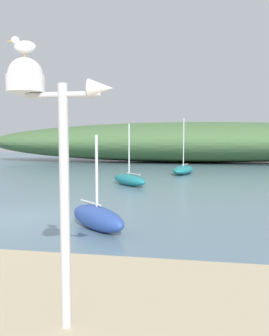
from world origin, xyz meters
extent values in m
plane|color=slate|center=(0.00, 0.00, 0.00)|extent=(120.00, 120.00, 0.00)
ellipsoid|color=#476B3D|center=(5.17, 30.83, 2.38)|extent=(51.01, 12.59, 4.76)
cylinder|color=silver|center=(4.12, -6.09, 1.68)|extent=(0.12, 0.12, 2.97)
cylinder|color=silver|center=(4.12, -6.09, 3.04)|extent=(0.93, 0.07, 0.07)
cylinder|color=white|center=(3.66, -6.09, 3.17)|extent=(0.46, 0.46, 0.20)
sphere|color=white|center=(3.66, -6.09, 3.27)|extent=(0.42, 0.42, 0.42)
cone|color=silver|center=(4.59, -6.09, 3.10)|extent=(0.29, 0.23, 0.23)
cylinder|color=orange|center=(3.66, -6.11, 3.51)|extent=(0.01, 0.01, 0.05)
cylinder|color=orange|center=(3.66, -6.07, 3.51)|extent=(0.01, 0.01, 0.05)
ellipsoid|color=white|center=(3.66, -6.09, 3.61)|extent=(0.28, 0.15, 0.15)
ellipsoid|color=#9EA0A8|center=(3.66, -6.09, 3.63)|extent=(0.26, 0.12, 0.05)
sphere|color=white|center=(3.55, -6.10, 3.68)|extent=(0.10, 0.10, 0.10)
cone|color=gold|center=(3.47, -6.11, 3.67)|extent=(0.06, 0.03, 0.03)
ellipsoid|color=teal|center=(2.18, 8.60, 0.31)|extent=(2.71, 2.92, 0.63)
cylinder|color=silver|center=(2.18, 8.60, 1.95)|extent=(0.08, 0.08, 3.02)
cylinder|color=silver|center=(2.49, 8.25, 0.69)|extent=(0.97, 1.09, 0.06)
ellipsoid|color=teal|center=(5.06, 15.67, 0.32)|extent=(2.07, 3.86, 0.65)
cylinder|color=silver|center=(5.06, 15.67, 2.33)|extent=(0.08, 0.08, 3.76)
cylinder|color=silver|center=(5.18, 16.21, 0.70)|extent=(0.43, 1.62, 0.06)
ellipsoid|color=#2D4C9E|center=(3.03, -0.92, 0.33)|extent=(2.27, 2.16, 0.67)
cylinder|color=silver|center=(3.03, -0.92, 1.57)|extent=(0.08, 0.08, 2.20)
cylinder|color=silver|center=(2.76, -0.67, 0.72)|extent=(0.85, 0.78, 0.06)
camera|label=1|loc=(5.62, -9.87, 2.49)|focal=35.68mm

